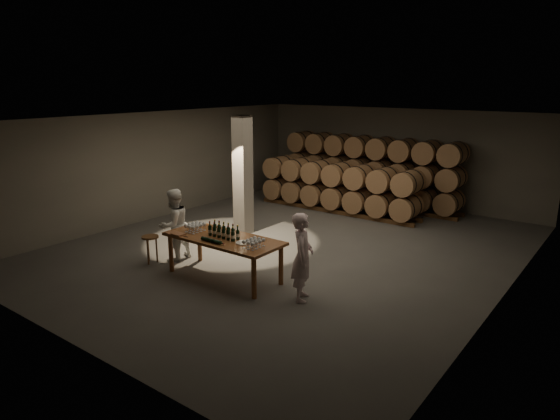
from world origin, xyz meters
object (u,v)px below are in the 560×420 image
Objects in this scene: tasting_table at (224,242)px; notebook_near at (179,234)px; stool at (150,241)px; person_woman at (174,225)px; person_man at (302,257)px; plate at (244,243)px; bottle_cluster at (224,232)px.

tasting_table is 0.99m from notebook_near.
person_woman is at bearing 60.54° from stool.
tasting_table is at bearing 64.12° from person_man.
stool is at bearing -173.08° from plate.
person_man reaches higher than tasting_table.
bottle_cluster is 1.00m from notebook_near.
notebook_near is 1.16m from stool.
tasting_table is at bearing 9.99° from stool.
notebook_near is (-0.89, -0.45, -0.10)m from bottle_cluster.
bottle_cluster is 2.90× the size of notebook_near.
notebook_near reaches higher than plate.
plate is at bearing 66.95° from person_man.
tasting_table is 0.60m from plate.
bottle_cluster is 0.42× the size of person_man.
stool is 0.38× the size of person_woman.
stool is at bearing 175.36° from notebook_near.
tasting_table is 1.94m from person_man.
tasting_table is 1.70m from person_woman.
bottle_cluster is at bearing 64.13° from person_man.
person_woman is at bearing 175.31° from bottle_cluster.
notebook_near is at bearing -5.39° from stool.
person_man is (1.93, 0.10, 0.06)m from tasting_table.
plate is 2.29m from person_woman.
tasting_table is 2.02m from stool.
stool is (-1.09, 0.10, -0.39)m from notebook_near.
person_man reaches higher than notebook_near.
tasting_table is at bearing 27.85° from notebook_near.
person_man is at bearing 2.95° from bottle_cluster.
person_man is at bearing 6.53° from stool.
person_woman is at bearing 60.53° from person_man.
bottle_cluster is (0.01, 0.00, 0.21)m from tasting_table.
notebook_near is 0.15× the size of person_woman.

